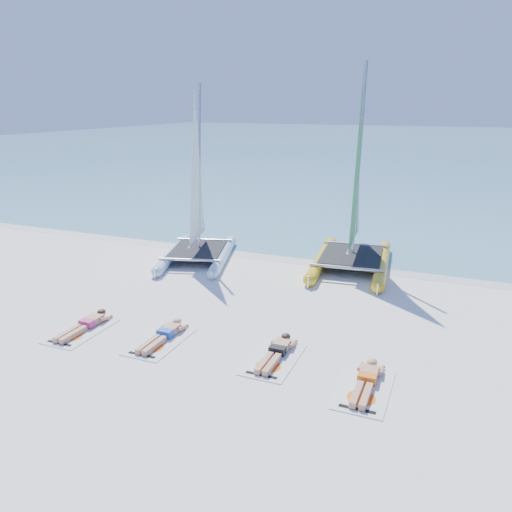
% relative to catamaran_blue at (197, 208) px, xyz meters
% --- Properties ---
extents(ground, '(140.00, 140.00, 0.00)m').
position_rel_catamaran_blue_xyz_m(ground, '(2.78, -4.06, -1.90)').
color(ground, silver).
rests_on(ground, ground).
extents(sea, '(140.00, 115.00, 0.01)m').
position_rel_catamaran_blue_xyz_m(sea, '(2.78, 58.94, -1.90)').
color(sea, '#7BCEC8').
rests_on(sea, ground).
extents(wet_sand_strip, '(140.00, 1.40, 0.01)m').
position_rel_catamaran_blue_xyz_m(wet_sand_strip, '(2.78, 1.44, -1.90)').
color(wet_sand_strip, silver).
rests_on(wet_sand_strip, ground).
extents(catamaran_blue, '(3.47, 5.11, 6.37)m').
position_rel_catamaran_blue_xyz_m(catamaran_blue, '(0.00, 0.00, 0.00)').
color(catamaran_blue, '#C0DBFD').
rests_on(catamaran_blue, ground).
extents(catamaran_yellow, '(3.01, 5.68, 7.10)m').
position_rel_catamaran_blue_xyz_m(catamaran_yellow, '(5.35, 1.67, 0.33)').
color(catamaran_yellow, '#F2AE19').
rests_on(catamaran_yellow, ground).
extents(towel_a, '(1.00, 1.85, 0.02)m').
position_rel_catamaran_blue_xyz_m(towel_a, '(0.21, -6.53, -1.89)').
color(towel_a, white).
rests_on(towel_a, ground).
extents(sunbather_a, '(0.37, 1.73, 0.26)m').
position_rel_catamaran_blue_xyz_m(sunbather_a, '(0.21, -6.34, -1.78)').
color(sunbather_a, tan).
rests_on(sunbather_a, towel_a).
extents(towel_b, '(1.00, 1.85, 0.02)m').
position_rel_catamaran_blue_xyz_m(towel_b, '(2.37, -6.26, -1.89)').
color(towel_b, white).
rests_on(towel_b, ground).
extents(sunbather_b, '(0.37, 1.73, 0.26)m').
position_rel_catamaran_blue_xyz_m(sunbather_b, '(2.37, -6.07, -1.78)').
color(sunbather_b, tan).
rests_on(sunbather_b, towel_b).
extents(towel_c, '(1.00, 1.85, 0.02)m').
position_rel_catamaran_blue_xyz_m(towel_c, '(5.20, -6.04, -1.89)').
color(towel_c, white).
rests_on(towel_c, ground).
extents(sunbather_c, '(0.37, 1.73, 0.26)m').
position_rel_catamaran_blue_xyz_m(sunbather_c, '(5.20, -5.85, -1.78)').
color(sunbather_c, tan).
rests_on(sunbather_c, towel_c).
extents(towel_d, '(1.00, 1.85, 0.02)m').
position_rel_catamaran_blue_xyz_m(towel_d, '(7.31, -6.50, -1.89)').
color(towel_d, white).
rests_on(towel_d, ground).
extents(sunbather_d, '(0.37, 1.73, 0.26)m').
position_rel_catamaran_blue_xyz_m(sunbather_d, '(7.31, -6.30, -1.78)').
color(sunbather_d, tan).
rests_on(sunbather_d, towel_d).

